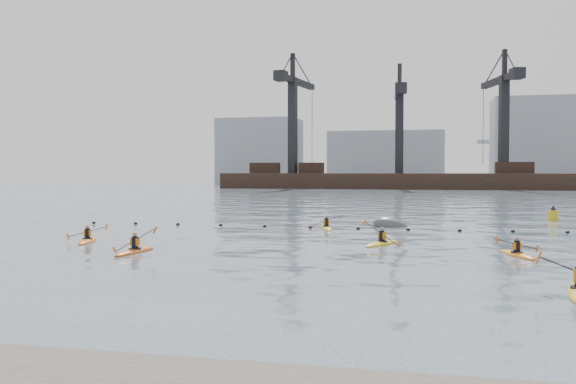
% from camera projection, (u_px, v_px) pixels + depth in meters
% --- Properties ---
extents(ground, '(400.00, 400.00, 0.00)m').
position_uv_depth(ground, '(229.00, 310.00, 15.75)').
color(ground, '#3D5059').
rests_on(ground, ground).
extents(float_line, '(33.24, 0.73, 0.24)m').
position_uv_depth(float_line, '(335.00, 228.00, 37.84)').
color(float_line, black).
rests_on(float_line, ground).
extents(barge_pier, '(72.00, 19.30, 29.50)m').
position_uv_depth(barge_pier, '(398.00, 179.00, 123.02)').
color(barge_pier, black).
rests_on(barge_pier, ground).
extents(skyline, '(141.00, 28.00, 22.00)m').
position_uv_depth(skyline, '(414.00, 149.00, 161.51)').
color(skyline, gray).
rests_on(skyline, ground).
extents(kayaker_0, '(2.21, 3.18, 1.30)m').
position_uv_depth(kayaker_0, '(135.00, 250.00, 26.75)').
color(kayaker_0, '#C25212').
rests_on(kayaker_0, ground).
extents(kayaker_2, '(1.98, 3.04, 1.03)m').
position_uv_depth(kayaker_2, '(87.00, 240.00, 30.74)').
color(kayaker_2, orange).
rests_on(kayaker_2, ground).
extents(kayaker_3, '(2.02, 3.03, 1.30)m').
position_uv_depth(kayaker_3, '(382.00, 243.00, 29.57)').
color(kayaker_3, yellow).
rests_on(kayaker_3, ground).
extents(kayaker_4, '(1.87, 2.88, 0.96)m').
position_uv_depth(kayaker_4, '(517.00, 254.00, 25.71)').
color(kayaker_4, orange).
rests_on(kayaker_4, ground).
extents(kayaker_5, '(2.01, 3.03, 1.08)m').
position_uv_depth(kayaker_5, '(326.00, 227.00, 37.55)').
color(kayaker_5, yellow).
rests_on(kayaker_5, ground).
extents(mooring_buoy, '(2.64, 1.61, 1.62)m').
position_uv_depth(mooring_buoy, '(391.00, 227.00, 39.09)').
color(mooring_buoy, '#393C3E').
rests_on(mooring_buoy, ground).
extents(nav_buoy, '(0.69, 0.69, 1.26)m').
position_uv_depth(nav_buoy, '(553.00, 215.00, 43.77)').
color(nav_buoy, '#BF9813').
rests_on(nav_buoy, ground).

